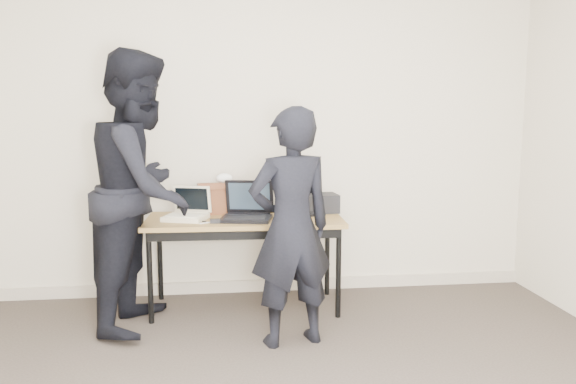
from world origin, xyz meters
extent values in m
cube|color=beige|center=(0.00, 2.27, 1.35)|extent=(4.50, 0.05, 2.70)
cube|color=olive|center=(-0.21, 1.84, 0.70)|extent=(1.52, 0.69, 0.03)
cylinder|color=black|center=(-0.91, 1.59, 0.34)|extent=(0.04, 0.04, 0.68)
cylinder|color=black|center=(0.47, 1.55, 0.34)|extent=(0.04, 0.04, 0.68)
cylinder|color=black|center=(-0.89, 2.12, 0.34)|extent=(0.04, 0.04, 0.68)
cylinder|color=black|center=(0.49, 2.08, 0.34)|extent=(0.04, 0.04, 0.68)
cube|color=black|center=(-0.22, 1.55, 0.64)|extent=(1.40, 0.06, 0.06)
cube|color=beige|center=(-0.66, 1.81, 0.74)|extent=(0.36, 0.33, 0.04)
cube|color=silver|center=(-0.67, 1.78, 0.76)|extent=(0.28, 0.21, 0.01)
cube|color=beige|center=(-0.61, 1.95, 0.86)|extent=(0.30, 0.14, 0.21)
cube|color=black|center=(-0.61, 1.94, 0.86)|extent=(0.26, 0.11, 0.17)
cube|color=beige|center=(-0.62, 1.93, 0.76)|extent=(0.26, 0.10, 0.02)
cube|color=black|center=(-0.20, 1.74, 0.73)|extent=(0.42, 0.35, 0.02)
cube|color=black|center=(-0.21, 1.70, 0.75)|extent=(0.33, 0.21, 0.01)
cube|color=black|center=(-0.17, 1.91, 0.88)|extent=(0.38, 0.16, 0.26)
cube|color=#26333F|center=(-0.17, 1.90, 0.88)|extent=(0.33, 0.13, 0.22)
cube|color=black|center=(-0.17, 1.87, 0.74)|extent=(0.33, 0.09, 0.02)
cube|color=black|center=(0.25, 1.91, 0.73)|extent=(0.36, 0.31, 0.02)
cube|color=black|center=(0.26, 1.89, 0.74)|extent=(0.28, 0.19, 0.01)
cube|color=black|center=(0.20, 2.05, 0.84)|extent=(0.32, 0.17, 0.21)
cube|color=black|center=(0.21, 2.05, 0.84)|extent=(0.27, 0.14, 0.17)
cube|color=black|center=(0.21, 2.02, 0.74)|extent=(0.27, 0.10, 0.01)
cube|color=#5E3018|center=(-0.39, 2.06, 0.84)|extent=(0.38, 0.20, 0.24)
cube|color=#5E3018|center=(-0.38, 2.00, 0.94)|extent=(0.37, 0.11, 0.07)
cube|color=#5E3018|center=(-0.23, 2.08, 0.82)|extent=(0.03, 0.10, 0.02)
ellipsoid|color=white|center=(-0.36, 2.06, 1.00)|extent=(0.15, 0.12, 0.08)
cube|color=black|center=(0.42, 2.02, 0.79)|extent=(0.28, 0.24, 0.15)
cube|color=black|center=(-0.43, 1.66, 0.73)|extent=(0.08, 0.05, 0.03)
cube|color=silver|center=(-0.43, 1.71, 0.72)|extent=(0.24, 0.16, 0.01)
cube|color=black|center=(0.31, 1.89, 0.72)|extent=(0.14, 0.23, 0.01)
cube|color=black|center=(-0.05, 2.06, 0.72)|extent=(0.25, 0.05, 0.01)
cube|color=black|center=(-0.63, 1.80, 0.72)|extent=(0.27, 0.21, 0.01)
cube|color=silver|center=(-0.20, 1.71, 0.72)|extent=(0.22, 0.14, 0.01)
imported|color=black|center=(0.06, 1.13, 0.78)|extent=(0.65, 0.51, 1.57)
imported|color=black|center=(-0.94, 1.62, 0.98)|extent=(0.91, 1.07, 1.96)
cube|color=#B5A996|center=(0.00, 2.23, 0.05)|extent=(4.50, 0.03, 0.10)
camera|label=1|loc=(-0.37, -2.42, 1.54)|focal=35.00mm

